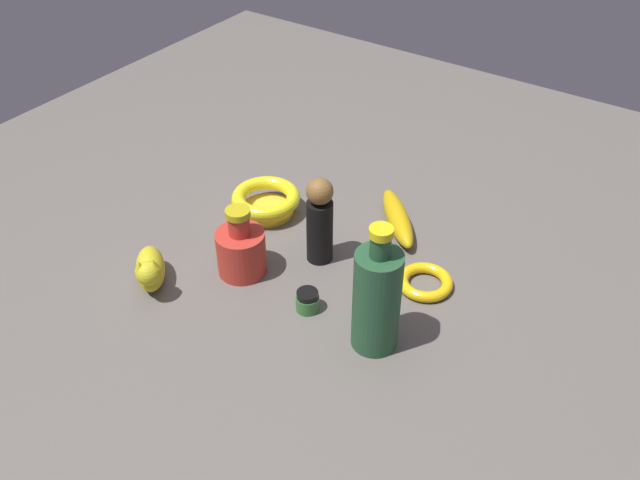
{
  "coord_description": "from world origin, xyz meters",
  "views": [
    {
      "loc": [
        -0.84,
        -0.58,
        0.87
      ],
      "look_at": [
        0.0,
        0.0,
        0.06
      ],
      "focal_mm": 38.9,
      "sensor_mm": 36.0,
      "label": 1
    }
  ],
  "objects": [
    {
      "name": "cat_figurine",
      "position": [
        -0.22,
        0.23,
        0.04
      ],
      "size": [
        0.12,
        0.12,
        0.09
      ],
      "color": "gold",
      "rests_on": "ground"
    },
    {
      "name": "nail_polish_jar",
      "position": [
        -0.11,
        -0.05,
        0.02
      ],
      "size": [
        0.04,
        0.04,
        0.04
      ],
      "color": "#336D31",
      "rests_on": "ground"
    },
    {
      "name": "person_figure_adult",
      "position": [
        0.02,
        0.02,
        0.09
      ],
      "size": [
        0.07,
        0.07,
        0.18
      ],
      "color": "black",
      "rests_on": "ground"
    },
    {
      "name": "bangle",
      "position": [
        0.06,
        -0.19,
        0.01
      ],
      "size": [
        0.1,
        0.1,
        0.02
      ],
      "primitive_type": "torus",
      "color": "yellow",
      "rests_on": "ground"
    },
    {
      "name": "bowl",
      "position": [
        0.08,
        0.2,
        0.03
      ],
      "size": [
        0.14,
        0.14,
        0.05
      ],
      "color": "yellow",
      "rests_on": "ground"
    },
    {
      "name": "ground",
      "position": [
        0.0,
        0.0,
        0.0
      ],
      "size": [
        2.0,
        2.0,
        0.0
      ],
      "primitive_type": "plane",
      "color": "#5B5651"
    },
    {
      "name": "banana",
      "position": [
        0.2,
        -0.06,
        0.02
      ],
      "size": [
        0.17,
        0.17,
        0.04
      ],
      "primitive_type": "ellipsoid",
      "rotation": [
        0.0,
        0.0,
        0.74
      ],
      "color": "gold",
      "rests_on": "ground"
    },
    {
      "name": "bottle_short",
      "position": [
        -0.09,
        0.12,
        0.05
      ],
      "size": [
        0.09,
        0.09,
        0.14
      ],
      "color": "red",
      "rests_on": "ground"
    },
    {
      "name": "bottle_tall",
      "position": [
        -0.11,
        -0.19,
        0.1
      ],
      "size": [
        0.08,
        0.08,
        0.24
      ],
      "color": "#224D2E",
      "rests_on": "ground"
    }
  ]
}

